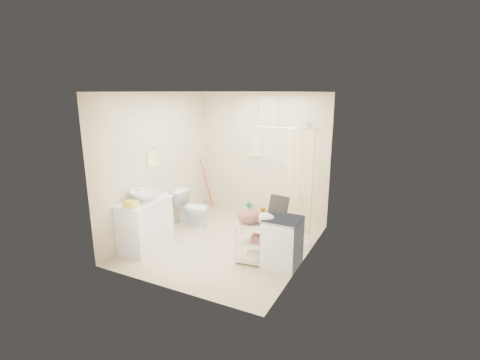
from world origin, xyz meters
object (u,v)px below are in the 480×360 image
object	(u,v)px
laundry_rack	(255,239)
toilet	(192,208)
washing_machine	(282,242)
vanity	(145,224)

from	to	relation	value
laundry_rack	toilet	bearing A→B (deg)	146.39
washing_machine	laundry_rack	world-z (taller)	laundry_rack
toilet	laundry_rack	distance (m)	1.99
toilet	laundry_rack	xyz separation A→B (m)	(1.78, -0.89, 0.04)
vanity	laundry_rack	world-z (taller)	vanity
vanity	toilet	world-z (taller)	vanity
vanity	washing_machine	size ratio (longest dim) A/B	1.26
vanity	laundry_rack	distance (m)	1.92
toilet	washing_machine	world-z (taller)	washing_machine
toilet	washing_machine	bearing A→B (deg)	-107.80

